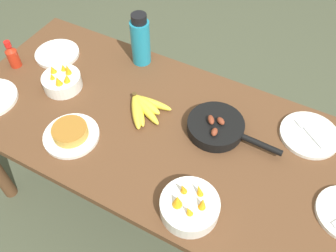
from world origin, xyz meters
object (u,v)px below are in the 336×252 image
object	(u,v)px
skillet	(217,127)
fruit_bowl_mango	(189,206)
water_bottle	(140,40)
banana_bunch	(143,108)
empty_plate_near_front	(57,54)
frittata_plate_center	(71,133)
hot_sauce_bottle	(12,55)
empty_plate_mid_edge	(309,135)
fruit_bowl_citrus	(62,81)

from	to	relation	value
skillet	fruit_bowl_mango	size ratio (longest dim) A/B	1.92
skillet	water_bottle	xyz separation A→B (m)	(-0.49, 0.23, 0.09)
banana_bunch	empty_plate_near_front	bearing A→B (deg)	168.60
frittata_plate_center	fruit_bowl_mango	bearing A→B (deg)	-6.63
water_bottle	hot_sauce_bottle	bearing A→B (deg)	-148.55
empty_plate_near_front	empty_plate_mid_edge	distance (m)	1.22
banana_bunch	hot_sauce_bottle	xyz separation A→B (m)	(-0.68, -0.04, 0.04)
skillet	empty_plate_mid_edge	bearing A→B (deg)	26.67
skillet	hot_sauce_bottle	distance (m)	1.01
fruit_bowl_citrus	hot_sauce_bottle	world-z (taller)	hot_sauce_bottle
banana_bunch	empty_plate_mid_edge	world-z (taller)	banana_bunch
banana_bunch	empty_plate_near_front	world-z (taller)	banana_bunch
empty_plate_near_front	banana_bunch	bearing A→B (deg)	-11.40
banana_bunch	empty_plate_near_front	xyz separation A→B (m)	(-0.56, 0.11, -0.01)
banana_bunch	frittata_plate_center	size ratio (longest dim) A/B	0.89
skillet	hot_sauce_bottle	bearing A→B (deg)	-173.28
banana_bunch	frittata_plate_center	world-z (taller)	frittata_plate_center
fruit_bowl_citrus	hot_sauce_bottle	distance (m)	0.29
frittata_plate_center	fruit_bowl_citrus	bearing A→B (deg)	134.78
empty_plate_mid_edge	hot_sauce_bottle	xyz separation A→B (m)	(-1.34, -0.24, 0.05)
banana_bunch	fruit_bowl_citrus	world-z (taller)	fruit_bowl_citrus
banana_bunch	fruit_bowl_mango	distance (m)	0.50
water_bottle	fruit_bowl_mango	bearing A→B (deg)	-47.52
empty_plate_mid_edge	fruit_bowl_citrus	size ratio (longest dim) A/B	1.38
banana_bunch	skillet	world-z (taller)	skillet
banana_bunch	empty_plate_near_front	size ratio (longest dim) A/B	0.93
empty_plate_near_front	hot_sauce_bottle	world-z (taller)	hot_sauce_bottle
fruit_bowl_mango	hot_sauce_bottle	distance (m)	1.10
fruit_bowl_mango	empty_plate_near_front	bearing A→B (deg)	154.99
fruit_bowl_citrus	empty_plate_near_front	bearing A→B (deg)	136.22
banana_bunch	empty_plate_mid_edge	bearing A→B (deg)	16.74
water_bottle	hot_sauce_bottle	distance (m)	0.60
frittata_plate_center	fruit_bowl_mango	world-z (taller)	fruit_bowl_mango
banana_bunch	fruit_bowl_mango	bearing A→B (deg)	-40.72
banana_bunch	fruit_bowl_citrus	bearing A→B (deg)	-173.15
skillet	fruit_bowl_mango	bearing A→B (deg)	-79.29
empty_plate_mid_edge	fruit_bowl_citrus	xyz separation A→B (m)	(-1.05, -0.25, 0.03)
empty_plate_mid_edge	fruit_bowl_citrus	distance (m)	1.08
empty_plate_near_front	fruit_bowl_mango	world-z (taller)	fruit_bowl_mango
water_bottle	frittata_plate_center	bearing A→B (deg)	-91.18
skillet	fruit_bowl_citrus	world-z (taller)	fruit_bowl_citrus
banana_bunch	water_bottle	xyz separation A→B (m)	(-0.17, 0.27, 0.10)
fruit_bowl_mango	water_bottle	distance (m)	0.81
empty_plate_mid_edge	fruit_bowl_citrus	bearing A→B (deg)	-166.86
skillet	hot_sauce_bottle	xyz separation A→B (m)	(-1.00, -0.08, 0.03)
banana_bunch	fruit_bowl_citrus	size ratio (longest dim) A/B	1.16
hot_sauce_bottle	water_bottle	bearing A→B (deg)	31.45
fruit_bowl_mango	fruit_bowl_citrus	xyz separation A→B (m)	(-0.77, 0.28, 0.00)
skillet	fruit_bowl_citrus	bearing A→B (deg)	-170.77
hot_sauce_bottle	empty_plate_near_front	bearing A→B (deg)	50.59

